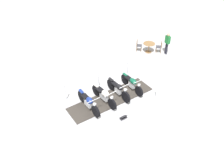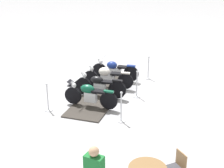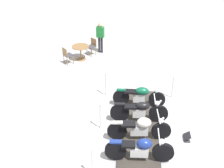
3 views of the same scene
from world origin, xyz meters
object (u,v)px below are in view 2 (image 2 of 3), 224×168
motorcycle_black (99,85)px  motorcycle_cream (107,76)px  stanchion_right_rear (48,102)px  info_placard (71,84)px  stanchion_left_rear (121,111)px  stanchion_left_front (148,71)px  cafe_chair_across_table (177,167)px  motorcycle_navy (114,70)px  stanchion_left_mid (137,88)px  motorcycle_forest (90,94)px

motorcycle_black → motorcycle_cream: bearing=-90.8°
stanchion_right_rear → info_placard: size_ratio=2.30×
stanchion_left_rear → motorcycle_cream: bearing=-32.9°
motorcycle_cream → motorcycle_black: size_ratio=0.99×
stanchion_right_rear → stanchion_left_rear: bearing=-150.8°
stanchion_left_front → cafe_chair_across_table: 7.51m
motorcycle_navy → info_placard: (0.87, 1.81, -0.44)m
cafe_chair_across_table → motorcycle_cream: bearing=-99.1°
stanchion_left_rear → info_placard: bearing=-10.6°
motorcycle_black → stanchion_left_mid: 1.51m
motorcycle_cream → stanchion_left_front: size_ratio=1.75×
motorcycle_black → motorcycle_forest: size_ratio=1.00×
motorcycle_navy → cafe_chair_across_table: 7.42m
motorcycle_forest → motorcycle_navy: bearing=-88.8°
motorcycle_cream → stanchion_right_rear: 3.03m
motorcycle_black → stanchion_left_rear: (-2.07, 0.80, -0.13)m
motorcycle_navy → stanchion_left_front: (-0.89, -1.31, -0.12)m
motorcycle_forest → stanchion_left_rear: bearing=154.7°
motorcycle_black → stanchion_right_rear: bearing=49.8°
motorcycle_cream → stanchion_left_mid: bearing=156.5°
motorcycle_navy → stanchion_left_rear: (-3.05, 2.55, -0.12)m
motorcycle_cream → stanchion_left_mid: stanchion_left_mid is taller
motorcycle_forest → stanchion_left_front: size_ratio=1.76×
motorcycle_forest → cafe_chair_across_table: motorcycle_forest is taller
motorcycle_forest → stanchion_left_front: bearing=-109.7°
stanchion_right_rear → cafe_chair_across_table: bearing=-179.8°
motorcycle_forest → stanchion_left_rear: (-1.59, -0.07, -0.14)m
motorcycle_forest → motorcycle_cream: bearing=-88.5°
motorcycle_black → motorcycle_forest: motorcycle_black is taller
motorcycle_cream → stanchion_right_rear: (-0.14, 3.02, -0.21)m
info_placard → stanchion_right_rear: bearing=-173.6°
motorcycle_black → stanchion_left_rear: 2.23m
motorcycle_cream → cafe_chair_across_table: size_ratio=2.11×
motorcycle_forest → stanchion_right_rear: stanchion_right_rear is taller
motorcycle_black → info_placard: (1.85, 0.06, -0.45)m
info_placard → motorcycle_cream: bearing=-84.7°
motorcycle_cream → stanchion_left_front: (-0.41, -2.19, -0.15)m
stanchion_left_front → cafe_chair_across_table: (-5.43, 5.19, 0.15)m
stanchion_right_rear → stanchion_left_mid: size_ratio=0.95×
motorcycle_cream → motorcycle_forest: (-0.98, 1.74, -0.01)m
motorcycle_cream → cafe_chair_across_table: bearing=119.3°
stanchion_right_rear → motorcycle_black: bearing=-99.3°
stanchion_left_mid → stanchion_left_rear: 2.21m
stanchion_left_mid → stanchion_left_rear: size_ratio=1.01×
motorcycle_forest → info_placard: (2.34, -0.81, -0.46)m
motorcycle_forest → info_placard: bearing=-47.1°
cafe_chair_across_table → motorcycle_forest: bearing=-86.5°
stanchion_left_mid → info_placard: bearing=22.8°
info_placard → cafe_chair_across_table: bearing=-135.2°
stanchion_left_front → stanchion_right_rear: bearing=87.1°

